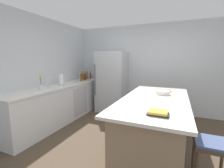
% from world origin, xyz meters
% --- Properties ---
extents(ground_plane, '(7.20, 7.20, 0.00)m').
position_xyz_m(ground_plane, '(0.00, 0.00, 0.00)').
color(ground_plane, '#4C3D2D').
extents(wall_rear, '(6.00, 0.10, 2.60)m').
position_xyz_m(wall_rear, '(0.00, 2.25, 1.30)').
color(wall_rear, silver).
rests_on(wall_rear, ground_plane).
extents(wall_left, '(0.10, 6.00, 2.60)m').
position_xyz_m(wall_left, '(-2.45, 0.00, 1.30)').
color(wall_left, silver).
rests_on(wall_left, ground_plane).
extents(counter_run_left, '(0.68, 3.10, 0.94)m').
position_xyz_m(counter_run_left, '(-2.07, 0.57, 0.47)').
color(counter_run_left, silver).
rests_on(counter_run_left, ground_plane).
extents(kitchen_island, '(1.05, 2.26, 0.93)m').
position_xyz_m(kitchen_island, '(0.33, 0.14, 0.47)').
color(kitchen_island, '#8E755B').
rests_on(kitchen_island, ground_plane).
extents(refrigerator, '(0.84, 0.78, 1.81)m').
position_xyz_m(refrigerator, '(-1.17, 1.83, 0.90)').
color(refrigerator, '#B7BABF').
rests_on(refrigerator, ground_plane).
extents(bar_stool, '(0.36, 0.36, 0.68)m').
position_xyz_m(bar_stool, '(1.05, -0.56, 0.55)').
color(bar_stool, '#473828').
rests_on(bar_stool, ground_plane).
extents(sink_faucet, '(0.15, 0.05, 0.30)m').
position_xyz_m(sink_faucet, '(-2.12, 0.22, 1.09)').
color(sink_faucet, silver).
rests_on(sink_faucet, counter_run_left).
extents(flower_vase, '(0.08, 0.08, 0.32)m').
position_xyz_m(flower_vase, '(-2.01, -0.09, 1.04)').
color(flower_vase, silver).
rests_on(flower_vase, counter_run_left).
extents(paper_towel_roll, '(0.14, 0.14, 0.31)m').
position_xyz_m(paper_towel_roll, '(-2.07, 0.61, 1.07)').
color(paper_towel_roll, gray).
rests_on(paper_towel_roll, counter_run_left).
extents(hot_sauce_bottle, '(0.05, 0.05, 0.26)m').
position_xyz_m(hot_sauce_bottle, '(-2.05, 2.00, 1.03)').
color(hot_sauce_bottle, red).
rests_on(hot_sauce_bottle, counter_run_left).
extents(olive_oil_bottle, '(0.05, 0.05, 0.33)m').
position_xyz_m(olive_oil_bottle, '(-2.11, 1.90, 1.07)').
color(olive_oil_bottle, olive).
rests_on(olive_oil_bottle, counter_run_left).
extents(gin_bottle, '(0.07, 0.07, 0.27)m').
position_xyz_m(gin_bottle, '(-2.12, 1.80, 1.04)').
color(gin_bottle, '#8CB79E').
rests_on(gin_bottle, counter_run_left).
extents(vinegar_bottle, '(0.05, 0.05, 0.26)m').
position_xyz_m(vinegar_bottle, '(-2.14, 1.72, 1.04)').
color(vinegar_bottle, '#994C23').
rests_on(vinegar_bottle, counter_run_left).
extents(syrup_bottle, '(0.06, 0.06, 0.24)m').
position_xyz_m(syrup_bottle, '(-2.00, 1.62, 1.03)').
color(syrup_bottle, '#5B3319').
rests_on(syrup_bottle, counter_run_left).
extents(soda_bottle, '(0.08, 0.08, 0.35)m').
position_xyz_m(soda_bottle, '(-2.11, 1.52, 1.08)').
color(soda_bottle, silver).
rests_on(soda_bottle, counter_run_left).
extents(whiskey_bottle, '(0.08, 0.08, 0.30)m').
position_xyz_m(whiskey_bottle, '(-2.03, 1.44, 1.05)').
color(whiskey_bottle, brown).
rests_on(whiskey_bottle, counter_run_left).
extents(cookbook_stack, '(0.25, 0.18, 0.05)m').
position_xyz_m(cookbook_stack, '(0.47, -0.65, 0.96)').
color(cookbook_stack, '#2D2D33').
rests_on(cookbook_stack, kitchen_island).
extents(mixing_bowl, '(0.26, 0.26, 0.07)m').
position_xyz_m(mixing_bowl, '(0.42, 0.49, 0.97)').
color(mixing_bowl, silver).
rests_on(mixing_bowl, kitchen_island).
extents(cutting_board, '(0.32, 0.27, 0.02)m').
position_xyz_m(cutting_board, '(0.40, 0.85, 0.94)').
color(cutting_board, '#9E7042').
rests_on(cutting_board, kitchen_island).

